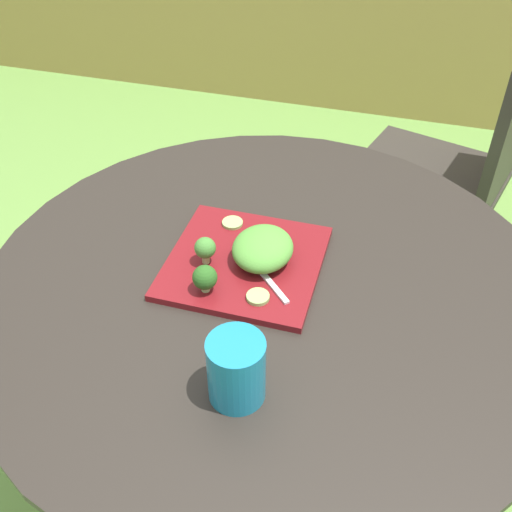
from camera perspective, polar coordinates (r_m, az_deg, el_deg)
The scene contains 11 objects.
ground_plane at distance 1.68m, azimuth 0.77°, elevation -20.43°, with size 12.00×12.00×0.00m, color #669342.
patio_table at distance 1.26m, azimuth 0.98°, elevation -9.33°, with size 1.05×1.05×0.72m.
patio_chair at distance 1.89m, azimuth 18.87°, elevation 8.52°, with size 0.54×0.54×0.90m.
salad_plate at distance 1.13m, azimuth -1.08°, elevation -0.61°, with size 0.28×0.28×0.01m, color maroon.
drinking_glass at distance 0.90m, azimuth -1.86°, elevation -10.91°, with size 0.09×0.09×0.11m.
fork at distance 1.10m, azimuth 0.47°, elevation -1.45°, with size 0.12×0.12×0.00m.
lettuce_mound at distance 1.11m, azimuth 0.64°, elevation 0.73°, with size 0.11×0.13×0.06m, color #519338.
broccoli_floret_0 at distance 1.10m, azimuth -4.87°, elevation 0.64°, with size 0.04×0.04×0.05m.
broccoli_floret_1 at distance 1.05m, azimuth -4.85°, elevation -2.05°, with size 0.04×0.04×0.05m.
cucumber_slice_0 at distance 1.05m, azimuth 0.17°, elevation -3.87°, with size 0.04×0.04×0.01m, color #8EB766.
cucumber_slice_1 at distance 1.21m, azimuth -2.24°, elevation 3.15°, with size 0.04×0.04×0.01m, color #8EB766.
Camera 1 is at (0.20, -0.78, 1.47)m, focal length 42.38 mm.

